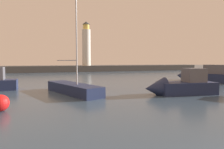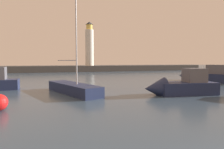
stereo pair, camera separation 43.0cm
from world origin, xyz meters
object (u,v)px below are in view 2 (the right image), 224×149
at_px(motorboat_1, 178,86).
at_px(sailboat_moored, 73,87).
at_px(lighthouse, 89,45).
at_px(motorboat_3, 204,76).

relative_size(motorboat_1, sailboat_moored, 0.52).
distance_m(lighthouse, motorboat_3, 33.82).
height_order(motorboat_1, sailboat_moored, sailboat_moored).
bearing_deg(motorboat_3, motorboat_1, -142.00).
relative_size(lighthouse, motorboat_3, 1.32).
bearing_deg(motorboat_3, sailboat_moored, -165.79).
xyz_separation_m(lighthouse, motorboat_3, (10.64, -31.40, -6.65)).
relative_size(lighthouse, motorboat_1, 1.84).
bearing_deg(lighthouse, sailboat_moored, -103.82).
relative_size(motorboat_1, motorboat_3, 0.72).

